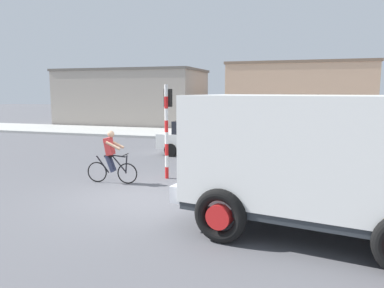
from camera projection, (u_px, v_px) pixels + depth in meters
ground_plane at (137, 196)px, 10.66m from camera, size 120.00×120.00×0.00m
sidewalk_far at (234, 136)px, 24.36m from camera, size 80.00×5.00×0.16m
truck_foreground at (317, 156)px, 7.57m from camera, size 5.75×3.49×2.90m
cyclist at (111, 157)px, 12.05m from camera, size 1.73×0.51×1.72m
traffic_light_pole at (167, 118)px, 12.59m from camera, size 0.24×0.43×3.20m
car_red_near at (307, 147)px, 14.57m from camera, size 4.23×2.37×1.60m
car_far_side at (202, 138)px, 17.29m from camera, size 4.09×2.05×1.60m
pedestrian_near_kerb at (201, 131)px, 19.73m from camera, size 0.34×0.22×1.62m
building_corner_left at (132, 97)px, 32.69m from camera, size 12.21×6.72×4.80m
building_mid_block at (298, 96)px, 29.26m from camera, size 10.94×5.16×5.17m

